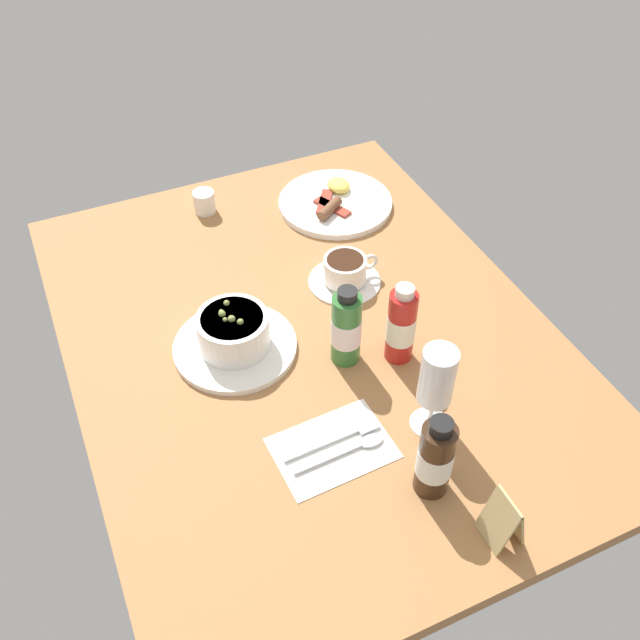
% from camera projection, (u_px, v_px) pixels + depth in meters
% --- Properties ---
extents(ground_plane, '(1.10, 0.84, 0.03)m').
position_uv_depth(ground_plane, '(309.00, 338.00, 1.30)').
color(ground_plane, '#9E6B3D').
extents(porridge_bowl, '(0.22, 0.22, 0.09)m').
position_uv_depth(porridge_bowl, '(234.00, 335.00, 1.24)').
color(porridge_bowl, white).
rests_on(porridge_bowl, ground_plane).
extents(cutlery_setting, '(0.14, 0.19, 0.01)m').
position_uv_depth(cutlery_setting, '(335.00, 447.00, 1.11)').
color(cutlery_setting, white).
rests_on(cutlery_setting, ground_plane).
extents(coffee_cup, '(0.14, 0.14, 0.06)m').
position_uv_depth(coffee_cup, '(345.00, 272.00, 1.37)').
color(coffee_cup, white).
rests_on(coffee_cup, ground_plane).
extents(creamer_jug, '(0.05, 0.05, 0.06)m').
position_uv_depth(creamer_jug, '(204.00, 202.00, 1.54)').
color(creamer_jug, white).
rests_on(creamer_jug, ground_plane).
extents(wine_glass, '(0.06, 0.06, 0.17)m').
position_uv_depth(wine_glass, '(437.00, 380.00, 1.07)').
color(wine_glass, white).
rests_on(wine_glass, ground_plane).
extents(sauce_bottle_green, '(0.05, 0.05, 0.16)m').
position_uv_depth(sauce_bottle_green, '(346.00, 328.00, 1.20)').
color(sauce_bottle_green, '#337233').
rests_on(sauce_bottle_green, ground_plane).
extents(sauce_bottle_brown, '(0.05, 0.05, 0.15)m').
position_uv_depth(sauce_bottle_brown, '(435.00, 458.00, 1.01)').
color(sauce_bottle_brown, '#382314').
rests_on(sauce_bottle_brown, ground_plane).
extents(sauce_bottle_red, '(0.05, 0.05, 0.16)m').
position_uv_depth(sauce_bottle_red, '(401.00, 326.00, 1.20)').
color(sauce_bottle_red, '#B21E19').
rests_on(sauce_bottle_red, ground_plane).
extents(breakfast_plate, '(0.25, 0.25, 0.04)m').
position_uv_depth(breakfast_plate, '(335.00, 202.00, 1.57)').
color(breakfast_plate, white).
rests_on(breakfast_plate, ground_plane).
extents(menu_card, '(0.06, 0.05, 0.09)m').
position_uv_depth(menu_card, '(504.00, 518.00, 0.97)').
color(menu_card, tan).
rests_on(menu_card, ground_plane).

